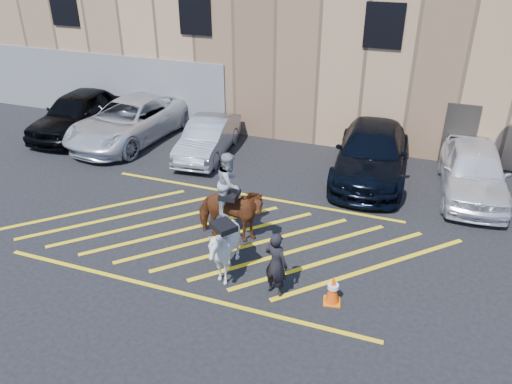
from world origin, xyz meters
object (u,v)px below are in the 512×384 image
(car_silver_sedan, at_px, (208,138))
(car_white_suv, at_px, (474,171))
(car_black_suv, at_px, (78,113))
(car_blue_suv, at_px, (372,152))
(mounted_bay, at_px, (230,207))
(traffic_cone, at_px, (333,289))
(handler, at_px, (276,264))
(saddled_white, at_px, (224,249))
(car_white_pickup, at_px, (131,120))

(car_silver_sedan, bearing_deg, car_white_suv, -5.72)
(car_black_suv, height_order, car_blue_suv, car_black_suv)
(mounted_bay, xyz_separation_m, traffic_cone, (3.14, -1.59, -0.67))
(car_black_suv, bearing_deg, car_white_suv, -3.35)
(car_blue_suv, xyz_separation_m, handler, (-1.10, -7.08, -0.01))
(saddled_white, distance_m, traffic_cone, 2.67)
(car_white_suv, xyz_separation_m, mounted_bay, (-6.14, -5.04, 0.23))
(car_white_pickup, bearing_deg, car_silver_sedan, 0.33)
(car_silver_sedan, xyz_separation_m, car_blue_suv, (5.89, 0.36, 0.15))
(car_white_pickup, xyz_separation_m, car_blue_suv, (9.37, 0.02, 0.01))
(car_silver_sedan, relative_size, car_blue_suv, 0.72)
(car_white_pickup, height_order, car_silver_sedan, car_white_pickup)
(saddled_white, bearing_deg, car_white_suv, 49.58)
(car_white_pickup, relative_size, mounted_bay, 2.28)
(mounted_bay, bearing_deg, car_silver_sedan, 120.55)
(car_blue_suv, height_order, traffic_cone, car_blue_suv)
(saddled_white, bearing_deg, mounted_bay, 107.85)
(traffic_cone, bearing_deg, saddled_white, 179.60)
(traffic_cone, bearing_deg, car_silver_sedan, 132.70)
(car_white_pickup, distance_m, saddled_white, 9.82)
(car_silver_sedan, bearing_deg, saddled_white, -68.09)
(car_black_suv, distance_m, handler, 12.78)
(car_black_suv, height_order, car_silver_sedan, car_black_suv)
(car_blue_suv, xyz_separation_m, car_white_suv, (3.21, -0.34, -0.02))
(mounted_bay, bearing_deg, car_blue_suv, 61.44)
(mounted_bay, bearing_deg, car_black_suv, 149.09)
(car_blue_suv, relative_size, car_white_suv, 1.20)
(mounted_bay, height_order, traffic_cone, mounted_bay)
(car_blue_suv, distance_m, car_white_suv, 3.23)
(car_white_suv, bearing_deg, saddled_white, -133.95)
(car_white_pickup, bearing_deg, handler, -34.55)
(car_white_pickup, relative_size, handler, 3.58)
(car_silver_sedan, xyz_separation_m, car_white_suv, (9.10, 0.02, 0.13))
(traffic_cone, bearing_deg, handler, -175.12)
(car_black_suv, relative_size, car_silver_sedan, 1.23)
(saddled_white, bearing_deg, car_black_suv, 143.72)
(car_white_suv, height_order, mounted_bay, mounted_bay)
(car_silver_sedan, distance_m, car_blue_suv, 5.90)
(handler, distance_m, traffic_cone, 1.39)
(handler, bearing_deg, traffic_cone, -156.78)
(car_white_suv, bearing_deg, car_blue_suv, 170.45)
(car_silver_sedan, height_order, car_white_suv, car_white_suv)
(car_blue_suv, bearing_deg, car_white_suv, -9.23)
(mounted_bay, xyz_separation_m, saddled_white, (0.51, -1.57, -0.21))
(car_silver_sedan, xyz_separation_m, saddled_white, (3.47, -6.59, 0.15))
(saddled_white, xyz_separation_m, traffic_cone, (2.63, -0.02, -0.46))
(car_white_pickup, xyz_separation_m, mounted_bay, (6.45, -5.36, 0.22))
(car_silver_sedan, relative_size, car_white_suv, 0.86)
(car_white_pickup, height_order, handler, handler)
(car_white_pickup, height_order, mounted_bay, mounted_bay)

